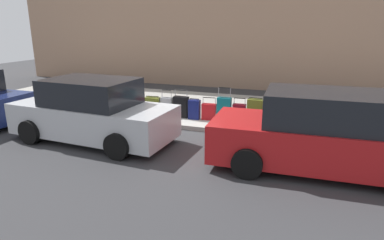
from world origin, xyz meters
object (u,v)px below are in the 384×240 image
(suitcase_olive_9, at_px, (153,106))
(bollard_post, at_px, (110,103))
(suitcase_silver_1, at_px, (271,114))
(suitcase_navy_6, at_px, (194,109))
(suitcase_maroon_3, at_px, (239,114))
(suitcase_black_7, at_px, (181,107))
(suitcase_olive_2, at_px, (255,112))
(suitcase_silver_8, at_px, (167,107))
(fire_hydrant, at_px, (127,100))
(suitcase_red_5, at_px, (209,112))
(parked_car_red_0, at_px, (324,135))
(suitcase_black_0, at_px, (288,119))
(parked_car_silver_1, at_px, (93,112))
(suitcase_teal_4, at_px, (224,110))

(suitcase_olive_9, distance_m, bollard_post, 1.56)
(suitcase_silver_1, xyz_separation_m, suitcase_navy_6, (2.39, -0.04, -0.07))
(suitcase_maroon_3, bearing_deg, suitcase_black_7, -1.61)
(suitcase_olive_2, distance_m, suitcase_silver_8, 2.87)
(suitcase_olive_2, relative_size, suitcase_navy_6, 1.25)
(suitcase_black_7, bearing_deg, suitcase_maroon_3, 178.39)
(fire_hydrant, bearing_deg, suitcase_silver_8, -178.70)
(suitcase_maroon_3, distance_m, suitcase_red_5, 0.97)
(parked_car_red_0, bearing_deg, suitcase_olive_2, -53.07)
(suitcase_silver_1, distance_m, suitcase_olive_2, 0.48)
(suitcase_silver_1, xyz_separation_m, bollard_post, (5.39, 0.11, -0.04))
(suitcase_maroon_3, height_order, suitcase_silver_8, suitcase_silver_8)
(suitcase_red_5, relative_size, suitcase_black_7, 0.79)
(suitcase_olive_2, relative_size, fire_hydrant, 1.02)
(suitcase_olive_9, bearing_deg, bollard_post, 5.10)
(suitcase_black_0, relative_size, parked_car_silver_1, 0.18)
(suitcase_silver_1, distance_m, suitcase_silver_8, 3.35)
(suitcase_silver_1, height_order, suitcase_teal_4, suitcase_teal_4)
(suitcase_maroon_3, relative_size, suitcase_olive_9, 1.21)
(suitcase_teal_4, distance_m, suitcase_red_5, 0.52)
(suitcase_maroon_3, distance_m, suitcase_navy_6, 1.43)
(suitcase_black_7, distance_m, fire_hydrant, 1.93)
(suitcase_teal_4, bearing_deg, parked_car_red_0, 138.57)
(suitcase_teal_4, height_order, suitcase_red_5, suitcase_teal_4)
(suitcase_red_5, relative_size, bollard_post, 1.10)
(suitcase_olive_9, bearing_deg, suitcase_olive_2, 179.82)
(suitcase_navy_6, distance_m, parked_car_red_0, 4.45)
(suitcase_navy_6, relative_size, suitcase_silver_8, 0.76)
(suitcase_red_5, height_order, suitcase_navy_6, suitcase_red_5)
(suitcase_olive_2, bearing_deg, bollard_post, 1.49)
(suitcase_maroon_3, bearing_deg, suitcase_silver_8, -0.31)
(suitcase_olive_2, distance_m, suitcase_olive_9, 3.36)
(suitcase_maroon_3, relative_size, parked_car_red_0, 0.16)
(bollard_post, bearing_deg, suitcase_black_7, -174.95)
(suitcase_silver_8, bearing_deg, suitcase_black_0, 179.14)
(bollard_post, bearing_deg, suitcase_olive_9, -174.90)
(suitcase_maroon_3, distance_m, suitcase_silver_8, 2.39)
(suitcase_silver_1, relative_size, suitcase_maroon_3, 1.02)
(suitcase_silver_8, bearing_deg, suitcase_navy_6, 178.12)
(fire_hydrant, bearing_deg, suitcase_silver_1, 179.55)
(fire_hydrant, bearing_deg, suitcase_maroon_3, -179.71)
(suitcase_black_7, bearing_deg, suitcase_navy_6, 171.41)
(suitcase_navy_6, relative_size, suitcase_olive_9, 1.03)
(suitcase_black_0, bearing_deg, suitcase_olive_9, -0.17)
(suitcase_navy_6, bearing_deg, suitcase_silver_1, 179.07)
(suitcase_black_0, xyz_separation_m, suitcase_olive_9, (4.33, -0.01, 0.02))
(suitcase_navy_6, height_order, suitcase_olive_9, suitcase_navy_6)
(suitcase_black_7, height_order, suitcase_silver_8, suitcase_black_7)
(suitcase_silver_1, xyz_separation_m, suitcase_teal_4, (1.42, -0.04, 0.01))
(parked_car_red_0, bearing_deg, suitcase_black_7, -30.80)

